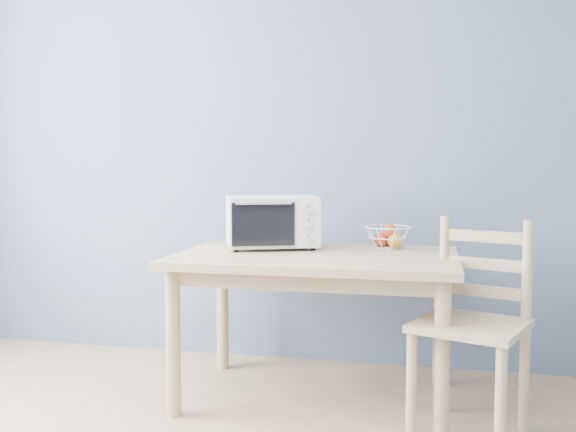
% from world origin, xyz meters
% --- Properties ---
extents(room, '(4.01, 4.51, 2.61)m').
position_xyz_m(room, '(0.00, 0.00, 1.30)').
color(room, tan).
rests_on(room, ground).
extents(dining_table, '(1.40, 0.90, 0.75)m').
position_xyz_m(dining_table, '(0.56, 1.59, 0.65)').
color(dining_table, tan).
rests_on(dining_table, ground).
extents(toaster_oven, '(0.56, 0.49, 0.28)m').
position_xyz_m(toaster_oven, '(0.27, 1.75, 0.90)').
color(toaster_oven, white).
rests_on(toaster_oven, dining_table).
extents(fruit_basket, '(0.34, 0.34, 0.13)m').
position_xyz_m(fruit_basket, '(0.90, 1.88, 0.82)').
color(fruit_basket, silver).
rests_on(fruit_basket, dining_table).
extents(dining_chair, '(0.58, 0.58, 0.95)m').
position_xyz_m(dining_chair, '(1.32, 1.35, 0.47)').
color(dining_chair, tan).
rests_on(dining_chair, ground).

